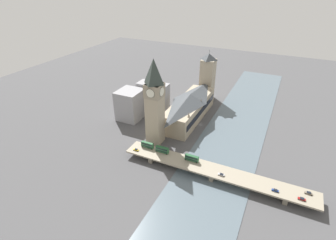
{
  "coord_description": "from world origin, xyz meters",
  "views": [
    {
      "loc": [
        -65.51,
        211.56,
        128.08
      ],
      "look_at": [
        19.59,
        32.98,
        17.28
      ],
      "focal_mm": 28.0,
      "sensor_mm": 36.0,
      "label": 1
    }
  ],
  "objects": [
    {
      "name": "ground_plane",
      "position": [
        0.0,
        0.0,
        0.0
      ],
      "size": [
        600.0,
        600.0,
        0.0
      ],
      "primitive_type": "plane",
      "color": "#4C4C4F"
    },
    {
      "name": "car_southbound_mid",
      "position": [
        -93.5,
        62.94,
        6.63
      ],
      "size": [
        4.58,
        1.8,
        1.42
      ],
      "color": "slate",
      "rests_on": "road_bridge"
    },
    {
      "name": "river_water",
      "position": [
        -32.69,
        0.0,
        0.15
      ],
      "size": [
        53.38,
        360.0,
        0.3
      ],
      "primitive_type": "cube",
      "color": "slate",
      "rests_on": "ground_plane"
    },
    {
      "name": "car_northbound_lead",
      "position": [
        -89.81,
        70.22,
        6.6
      ],
      "size": [
        4.47,
        1.9,
        1.34
      ],
      "color": "maroon",
      "rests_on": "road_bridge"
    },
    {
      "name": "car_northbound_tail",
      "position": [
        29.93,
        70.03,
        6.58
      ],
      "size": [
        4.52,
        1.85,
        1.27
      ],
      "color": "gold",
      "rests_on": "road_bridge"
    },
    {
      "name": "clock_tower",
      "position": [
        26.16,
        44.23,
        38.83
      ],
      "size": [
        13.58,
        13.58,
        73.59
      ],
      "color": "tan",
      "rests_on": "ground_plane"
    },
    {
      "name": "double_decker_bus_rear",
      "position": [
        10.12,
        63.35,
        8.67
      ],
      "size": [
        10.71,
        2.61,
        4.99
      ],
      "color": "#235B33",
      "rests_on": "road_bridge"
    },
    {
      "name": "car_southbound_lead",
      "position": [
        -38.84,
        69.69,
        6.62
      ],
      "size": [
        4.43,
        1.83,
        1.36
      ],
      "color": "silver",
      "rests_on": "road_bridge"
    },
    {
      "name": "car_northbound_mid",
      "position": [
        -74.16,
        69.53,
        6.58
      ],
      "size": [
        4.27,
        1.75,
        1.29
      ],
      "color": "navy",
      "rests_on": "road_bridge"
    },
    {
      "name": "parliament_hall",
      "position": [
        15.14,
        -8.0,
        13.1
      ],
      "size": [
        24.75,
        84.1,
        26.4
      ],
      "color": "tan",
      "rests_on": "ground_plane"
    },
    {
      "name": "city_block_west",
      "position": [
        68.74,
        16.93,
        14.8
      ],
      "size": [
        22.38,
        24.17,
        29.6
      ],
      "color": "#939399",
      "rests_on": "ground_plane"
    },
    {
      "name": "victoria_tower",
      "position": [
        15.2,
        -61.37,
        26.41
      ],
      "size": [
        14.64,
        14.64,
        56.82
      ],
      "color": "tan",
      "rests_on": "ground_plane"
    },
    {
      "name": "road_bridge",
      "position": [
        -32.69,
        66.34,
        4.8
      ],
      "size": [
        138.76,
        15.85,
        5.93
      ],
      "color": "gray",
      "rests_on": "ground_plane"
    },
    {
      "name": "double_decker_bus_lead",
      "position": [
        -14.48,
        63.33,
        8.49
      ],
      "size": [
        10.62,
        2.62,
        4.65
      ],
      "color": "#235B33",
      "rests_on": "road_bridge"
    },
    {
      "name": "city_block_center",
      "position": [
        54.35,
        -4.66,
        15.96
      ],
      "size": [
        31.45,
        14.68,
        31.93
      ],
      "color": "#939399",
      "rests_on": "ground_plane"
    },
    {
      "name": "double_decker_bus_mid",
      "position": [
        23.72,
        62.68,
        8.6
      ],
      "size": [
        10.42,
        2.46,
        4.83
      ],
      "color": "#235B33",
      "rests_on": "road_bridge"
    }
  ]
}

